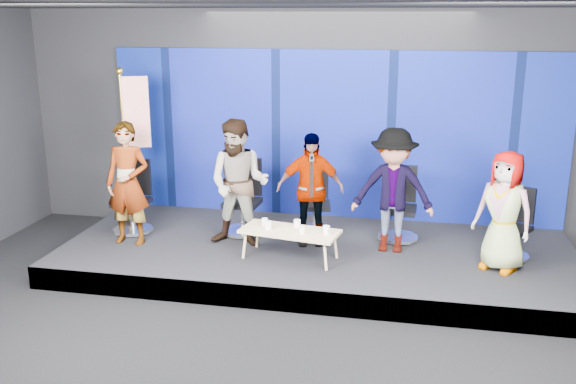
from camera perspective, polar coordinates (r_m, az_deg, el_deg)
name	(u,v)px	position (r m, az deg, el deg)	size (l,w,h in m)	color
ground	(279,356)	(6.85, -0.80, -14.37)	(10.00, 10.00, 0.00)	black
room_walls	(278,123)	(6.02, -0.89, 6.11)	(10.02, 8.02, 3.51)	black
riser	(317,256)	(9.01, 2.59, -5.72)	(7.00, 3.00, 0.30)	black
backdrop	(333,135)	(10.00, 3.99, 5.06)	(7.00, 0.08, 2.60)	navy
chair_a	(133,208)	(9.72, -13.58, -1.43)	(0.61, 0.61, 1.06)	silver
panelist_a	(128,184)	(9.10, -14.06, 0.72)	(0.63, 0.41, 1.72)	black
chair_b	(244,209)	(9.41, -3.98, -1.53)	(0.64, 0.64, 1.09)	silver
panelist_b	(239,183)	(8.78, -4.37, 0.77)	(0.86, 0.67, 1.76)	black
chair_c	(315,211)	(9.44, 2.39, -1.68)	(0.64, 0.64, 0.97)	silver
panelist_c	(310,189)	(8.84, 1.97, 0.26)	(0.92, 0.38, 1.57)	black
chair_d	(399,216)	(9.27, 9.85, -2.08)	(0.61, 0.61, 1.04)	silver
panelist_d	(393,191)	(8.66, 9.30, 0.13)	(1.09, 0.63, 1.69)	black
chair_e	(512,235)	(8.96, 19.31, -3.62)	(0.73, 0.73, 0.94)	silver
panelist_e	(504,211)	(8.36, 18.65, -1.64)	(0.74, 0.48, 1.52)	black
coffee_table	(290,232)	(8.39, 0.17, -3.61)	(1.35, 0.75, 0.39)	tan
mug_a	(265,222)	(8.56, -2.08, -2.67)	(0.08, 0.08, 0.10)	white
mug_b	(268,225)	(8.41, -1.76, -2.97)	(0.09, 0.09, 0.11)	white
mug_c	(297,224)	(8.47, 0.82, -2.83)	(0.09, 0.09, 0.10)	white
mug_d	(302,229)	(8.26, 1.27, -3.35)	(0.08, 0.08, 0.09)	white
mug_e	(326,230)	(8.24, 3.43, -3.38)	(0.09, 0.09, 0.11)	white
flag_stand	(133,144)	(9.76, -13.63, 4.16)	(0.53, 0.33, 2.38)	black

